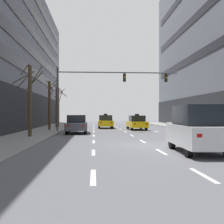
{
  "coord_description": "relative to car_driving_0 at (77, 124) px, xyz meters",
  "views": [
    {
      "loc": [
        -3.23,
        -15.85,
        1.81
      ],
      "look_at": [
        -0.71,
        21.88,
        2.11
      ],
      "focal_mm": 43.5,
      "sensor_mm": 36.0,
      "label": 1
    }
  ],
  "objects": [
    {
      "name": "lane_stripe_l3_s5",
      "position": [
        8.1,
        -2.91,
        -0.85
      ],
      "size": [
        0.16,
        2.0,
        0.01
      ],
      "primitive_type": "cube",
      "color": "silver",
      "rests_on": "ground"
    },
    {
      "name": "lane_stripe_l1_s8",
      "position": [
        1.59,
        12.09,
        -0.85
      ],
      "size": [
        0.16,
        2.0,
        0.01
      ],
      "primitive_type": "cube",
      "color": "silver",
      "rests_on": "ground"
    },
    {
      "name": "lane_stripe_l2_s8",
      "position": [
        4.84,
        12.09,
        -0.85
      ],
      "size": [
        0.16,
        2.0,
        0.01
      ],
      "primitive_type": "cube",
      "color": "silver",
      "rests_on": "ground"
    },
    {
      "name": "car_driving_1",
      "position": [
        6.46,
        -13.28,
        0.26
      ],
      "size": [
        2.13,
        4.69,
        2.23
      ],
      "color": "black",
      "rests_on": "ground"
    },
    {
      "name": "lane_stripe_l2_s3",
      "position": [
        4.84,
        -12.91,
        -0.85
      ],
      "size": [
        0.16,
        2.0,
        0.01
      ],
      "primitive_type": "cube",
      "color": "silver",
      "rests_on": "ground"
    },
    {
      "name": "lane_stripe_l1_s3",
      "position": [
        1.59,
        -12.91,
        -0.85
      ],
      "size": [
        0.16,
        2.0,
        0.01
      ],
      "primitive_type": "cube",
      "color": "silver",
      "rests_on": "ground"
    },
    {
      "name": "lane_stripe_l2_s5",
      "position": [
        4.84,
        -2.91,
        -0.85
      ],
      "size": [
        0.16,
        2.0,
        0.01
      ],
      "primitive_type": "cube",
      "color": "silver",
      "rests_on": "ground"
    },
    {
      "name": "lane_stripe_l3_s10",
      "position": [
        8.1,
        22.09,
        -0.85
      ],
      "size": [
        0.16,
        2.0,
        0.01
      ],
      "primitive_type": "cube",
      "color": "silver",
      "rests_on": "ground"
    },
    {
      "name": "lane_stripe_l3_s6",
      "position": [
        8.1,
        2.09,
        -0.85
      ],
      "size": [
        0.16,
        2.0,
        0.01
      ],
      "primitive_type": "cube",
      "color": "silver",
      "rests_on": "ground"
    },
    {
      "name": "traffic_signal_0",
      "position": [
        2.44,
        1.87,
        4.02
      ],
      "size": [
        12.45,
        0.35,
        6.42
      ],
      "color": "#4C4C51",
      "rests_on": "sidewalk_left"
    },
    {
      "name": "lane_stripe_l2_s4",
      "position": [
        4.84,
        -7.91,
        -0.85
      ],
      "size": [
        0.16,
        2.0,
        0.01
      ],
      "primitive_type": "cube",
      "color": "silver",
      "rests_on": "ground"
    },
    {
      "name": "lane_stripe_l2_s7",
      "position": [
        4.84,
        7.09,
        -0.85
      ],
      "size": [
        0.16,
        2.0,
        0.01
      ],
      "primitive_type": "cube",
      "color": "silver",
      "rests_on": "ground"
    },
    {
      "name": "lane_stripe_l3_s4",
      "position": [
        8.1,
        -7.91,
        -0.85
      ],
      "size": [
        0.16,
        2.0,
        0.01
      ],
      "primitive_type": "cube",
      "color": "silver",
      "rests_on": "ground"
    },
    {
      "name": "lane_stripe_l2_s10",
      "position": [
        4.84,
        22.09,
        -0.85
      ],
      "size": [
        0.16,
        2.0,
        0.01
      ],
      "primitive_type": "cube",
      "color": "silver",
      "rests_on": "ground"
    },
    {
      "name": "car_parked_3",
      "position": [
        10.3,
        0.66,
        -0.06
      ],
      "size": [
        1.82,
        4.3,
        1.61
      ],
      "color": "black",
      "rests_on": "ground"
    },
    {
      "name": "lane_stripe_l1_s4",
      "position": [
        1.59,
        -7.91,
        -0.85
      ],
      "size": [
        0.16,
        2.0,
        0.01
      ],
      "primitive_type": "cube",
      "color": "silver",
      "rests_on": "ground"
    },
    {
      "name": "sidewalk_left",
      "position": [
        -3.59,
        -9.91,
        -0.78
      ],
      "size": [
        3.87,
        80.0,
        0.14
      ],
      "primitive_type": "cube",
      "color": "gray",
      "rests_on": "ground"
    },
    {
      "name": "lane_stripe_l1_s5",
      "position": [
        1.59,
        -2.91,
        -0.85
      ],
      "size": [
        0.16,
        2.0,
        0.01
      ],
      "primitive_type": "cube",
      "color": "silver",
      "rests_on": "ground"
    },
    {
      "name": "street_tree_3",
      "position": [
        -3.19,
        11.5,
        2.11
      ],
      "size": [
        1.52,
        1.54,
        5.6
      ],
      "color": "#4C3823",
      "rests_on": "sidewalk_left"
    },
    {
      "name": "taxi_driving_2",
      "position": [
        6.55,
        5.29,
        -0.03
      ],
      "size": [
        2.02,
        4.49,
        1.84
      ],
      "color": "black",
      "rests_on": "ground"
    },
    {
      "name": "lane_stripe_l3_s7",
      "position": [
        8.1,
        7.09,
        -0.85
      ],
      "size": [
        0.16,
        2.0,
        0.01
      ],
      "primitive_type": "cube",
      "color": "silver",
      "rests_on": "ground"
    },
    {
      "name": "taxi_driving_3",
      "position": [
        3.09,
        9.06,
        -0.02
      ],
      "size": [
        1.9,
        4.5,
        1.87
      ],
      "color": "black",
      "rests_on": "ground"
    },
    {
      "name": "street_tree_1",
      "position": [
        -3.23,
        -4.91,
        2.16
      ],
      "size": [
        2.28,
        1.62,
        5.6
      ],
      "color": "#4C3823",
      "rests_on": "sidewalk_left"
    },
    {
      "name": "lane_stripe_l1_s6",
      "position": [
        1.59,
        2.09,
        -0.85
      ],
      "size": [
        0.16,
        2.0,
        0.01
      ],
      "primitive_type": "cube",
      "color": "silver",
      "rests_on": "ground"
    },
    {
      "name": "lane_stripe_l1_s2",
      "position": [
        1.59,
        -17.91,
        -0.85
      ],
      "size": [
        0.16,
        2.0,
        0.01
      ],
      "primitive_type": "cube",
      "color": "silver",
      "rests_on": "ground"
    },
    {
      "name": "street_tree_2",
      "position": [
        -3.21,
        9.38,
        2.15
      ],
      "size": [
        2.27,
        2.25,
        5.54
      ],
      "color": "#4C3823",
      "rests_on": "sidewalk_left"
    },
    {
      "name": "car_driving_0",
      "position": [
        0.0,
        0.0,
        0.0
      ],
      "size": [
        1.97,
        4.63,
        1.73
      ],
      "color": "black",
      "rests_on": "ground"
    },
    {
      "name": "lane_stripe_l2_s6",
      "position": [
        4.84,
        2.09,
        -0.85
      ],
      "size": [
        0.16,
        2.0,
        0.01
      ],
      "primitive_type": "cube",
      "color": "silver",
      "rests_on": "ground"
    },
    {
      "name": "car_parked_2",
      "position": [
        10.3,
        -5.15,
        -0.01
      ],
      "size": [
        2.02,
        4.62,
        1.72
      ],
      "color": "black",
      "rests_on": "ground"
    },
    {
      "name": "lane_stripe_l1_s10",
      "position": [
        1.59,
        22.09,
        -0.85
      ],
      "size": [
        0.16,
        2.0,
        0.01
      ],
      "primitive_type": "cube",
      "color": "silver",
      "rests_on": "ground"
    },
    {
      "name": "lane_stripe_l3_s9",
      "position": [
        8.1,
        17.09,
        -0.85
      ],
      "size": [
        0.16,
        2.0,
        0.01
      ],
      "primitive_type": "cube",
      "color": "silver",
      "rests_on": "ground"
    },
    {
      "name": "lane_stripe_l2_s2",
      "position": [
        4.84,
        -17.91,
        -0.85
      ],
      "size": [
        0.16,
        2.0,
        0.01
      ],
      "primitive_type": "cube",
      "color": "silver",
      "rests_on": "ground"
    },
    {
      "name": "lane_stripe_l2_s9",
      "position": [
        4.84,
        17.09,
        -0.85
      ],
      "size": [
        0.16,
        2.0,
        0.01
      ],
      "primitive_type": "cube",
      "color": "silver",
      "rests_on": "ground"
    },
    {
      "name": "lane_stripe_l1_s9",
      "position": [
        1.59,
        17.09,
        -0.85
      ],
      "size": [
        0.16,
        2.0,
        0.01
      ],
      "primitive_type": "cube",
      "color": "silver",
      "rests_on": "ground"
    },
    {
      "name": "street_tree_0",
      "position": [
        -3.2,
        3.98,
        2.02
      ],
      "size": [
        1.42,
        1.47,
        5.59
      ],
      "color": "#4C3823",
      "rests_on": "sidewalk_left"
    },
    {
      "name": "lane_stripe_l1_s7",
      "position": [
        1.59,
        7.09,
        -0.85
      ],
      "size": [
        0.16,
        2.0,
        0.01
      ],
      "primitive_type": "cube",
      "color": "silver",
      "rests_on": "ground"
    },
    {
      "name": "ground_plane",
      "position": [
        4.84,
        -9.91,
        -0.85
      ],
      "size": [
        120.0,
        120.0,
        0.0
      ],
      "primitive_type": "plane",
      "color": "slate"
    },
    {
      "name": "lane_stripe_l3_s8",
      "position": [
        8.1,
        12.09,
        -0.85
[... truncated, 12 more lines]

